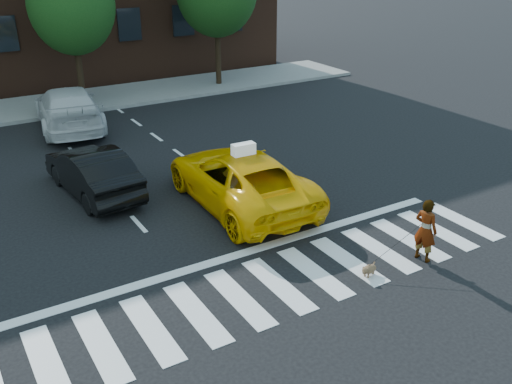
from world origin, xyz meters
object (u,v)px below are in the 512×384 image
woman (426,230)px  dog (369,269)px  black_sedan (93,171)px  white_suv (68,108)px  taxi (240,178)px

woman → dog: bearing=73.9°
woman → black_sedan: bearing=22.7°
black_sedan → white_suv: bearing=-104.2°
taxi → woman: size_ratio=3.60×
dog → woman: bearing=-21.3°
taxi → white_suv: (-2.32, 9.75, 0.04)m
dog → black_sedan: bearing=99.2°
taxi → woman: 5.42m
black_sedan → woman: bearing=120.1°
woman → taxi: bearing=10.9°
black_sedan → taxi: bearing=134.5°
taxi → dog: size_ratio=11.00×
white_suv → dog: white_suv is taller
white_suv → dog: size_ratio=11.12×
black_sedan → white_suv: white_suv is taller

